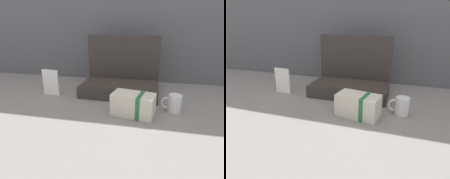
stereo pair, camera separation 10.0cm
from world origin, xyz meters
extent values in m
plane|color=slate|center=(0.00, 0.00, 0.00)|extent=(6.00, 6.00, 0.00)
cube|color=#332D2B|center=(0.00, 0.21, 0.04)|extent=(0.48, 0.25, 0.07)
cube|color=#332823|center=(0.00, 0.21, 0.08)|extent=(0.44, 0.22, 0.00)
cube|color=#332D2B|center=(0.00, 0.35, 0.18)|extent=(0.48, 0.02, 0.36)
cube|color=beige|center=(0.12, -0.05, 0.06)|extent=(0.23, 0.15, 0.11)
cube|color=#236638|center=(0.15, -0.06, 0.06)|extent=(0.04, 0.12, 0.12)
cylinder|color=silver|center=(0.32, 0.03, 0.05)|extent=(0.07, 0.07, 0.09)
torus|color=silver|center=(0.29, 0.03, 0.05)|extent=(0.06, 0.01, 0.06)
cube|color=white|center=(-0.42, 0.12, 0.08)|extent=(0.11, 0.02, 0.17)
camera|label=1|loc=(0.20, -0.95, 0.45)|focal=31.28mm
camera|label=2|loc=(0.30, -0.92, 0.45)|focal=31.28mm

